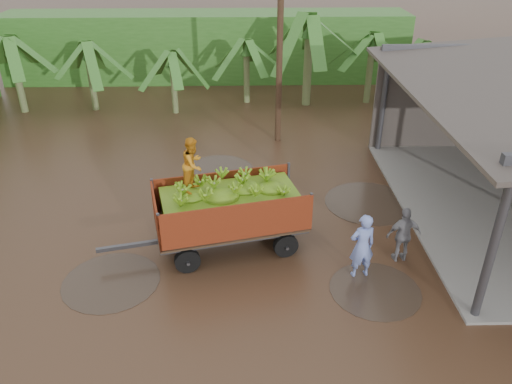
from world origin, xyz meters
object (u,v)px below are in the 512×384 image
banana_trailer (229,208)px  man_grey (404,235)px  man_blue (362,246)px  utility_pole (280,30)px

banana_trailer → man_grey: banana_trailer is taller
man_blue → man_grey: size_ratio=1.14×
man_blue → man_grey: 1.40m
banana_trailer → man_grey: (4.58, -0.76, -0.43)m
banana_trailer → man_blue: 3.63m
man_blue → utility_pole: bearing=-91.4°
man_grey → man_blue: bearing=21.5°
man_blue → banana_trailer: bearing=-33.7°
man_grey → utility_pole: size_ratio=0.18×
man_blue → man_grey: man_blue is taller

